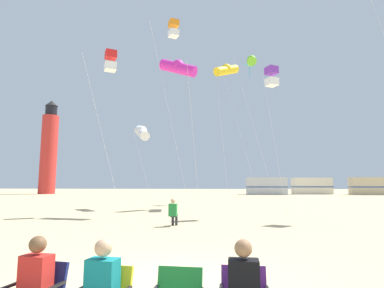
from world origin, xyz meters
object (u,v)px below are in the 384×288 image
Objects in this scene: kite_tube_lime at (252,61)px; lighthouse_distant at (49,150)px; kite_tube_magenta at (178,67)px; kite_box_violet at (272,77)px; spectator_navy_chair at (30,286)px; kite_tube_gold at (226,70)px; kite_flyer_standing at (173,211)px; kite_diamond_cyan at (248,72)px; kite_box_scarlet at (111,61)px; kite_box_orange at (174,29)px; kite_tube_white at (142,132)px; rv_van_silver at (266,186)px; rv_van_tan at (371,186)px; rv_van_cream at (312,186)px.

kite_tube_lime is 43.34m from lighthouse_distant.
kite_box_violet is at bearing -6.60° from kite_tube_magenta.
kite_tube_gold is (2.70, 20.20, 10.17)m from spectator_navy_chair.
lighthouse_distant is (-28.61, 38.83, 7.22)m from kite_flyer_standing.
kite_tube_gold is at bearing 112.53° from kite_box_violet.
kite_box_violet is at bearing -88.89° from kite_diamond_cyan.
kite_box_scarlet is 0.72× the size of kite_box_orange.
kite_box_scarlet is 0.80× the size of kite_tube_gold.
kite_flyer_standing is at bearing -112.27° from kite_tube_lime.
kite_diamond_cyan is at bearing -102.41° from kite_flyer_standing.
kite_flyer_standing is 0.13× the size of kite_box_scarlet.
kite_tube_white is at bearing 133.36° from kite_box_orange.
rv_van_silver is (10.39, 32.46, -10.71)m from kite_box_orange.
kite_box_violet is 12.69m from kite_diamond_cyan.
kite_box_orange is at bearing -125.59° from rv_van_tan.
kite_tube_magenta is 1.47× the size of rv_van_cream.
kite_tube_lime reaches higher than rv_van_tan.
rv_van_cream is 1.00× the size of rv_van_tan.
rv_van_cream is (21.49, 38.95, -7.21)m from kite_box_scarlet.
kite_box_orange is (-0.88, 15.80, 11.49)m from spectator_navy_chair.
lighthouse_distant reaches higher than kite_box_scarlet.
kite_box_orange is 41.53m from rv_van_cream.
kite_box_violet is at bearing -86.41° from kite_tube_lime.
lighthouse_distant is (-27.58, 32.70, -4.26)m from kite_box_orange.
spectator_navy_chair is at bearing -102.83° from kite_tube_lime.
kite_box_orange is 1.93× the size of rv_van_tan.
kite_tube_gold is 1.74× the size of rv_van_cream.
kite_tube_lime is at bearing 44.34° from kite_box_scarlet.
kite_tube_lime is 36.80m from rv_van_tan.
kite_tube_magenta is 12.90m from kite_diamond_cyan.
kite_box_violet is at bearing -112.96° from rv_van_cream.
kite_box_scarlet is 16.66m from kite_diamond_cyan.
spectator_navy_chair is 0.09× the size of kite_tube_lime.
kite_diamond_cyan reaches higher than rv_van_silver.
rv_van_cream is (46.05, 2.92, -6.45)m from lighthouse_distant.
kite_tube_white is at bearing -131.07° from rv_van_tan.
rv_van_silver is (9.36, 38.59, 0.78)m from kite_flyer_standing.
kite_box_orange is 1.95× the size of rv_van_silver.
kite_box_violet is 0.93× the size of kite_box_scarlet.
kite_box_violet is 48.08m from lighthouse_distant.
kite_box_orange is 43.00m from lighthouse_distant.
kite_tube_magenta is at bearing -108.28° from rv_van_silver.
lighthouse_distant is 38.52m from rv_van_silver.
kite_tube_gold is at bearing -125.61° from rv_van_tan.
kite_tube_magenta is at bearing -50.21° from lighthouse_distant.
lighthouse_distant reaches higher than rv_van_silver.
kite_diamond_cyan is at bearing 68.52° from kite_tube_gold.
kite_box_orange is at bearing -129.13° from kite_tube_gold.
lighthouse_distant is at bearing 129.64° from spectator_navy_chair.
kite_diamond_cyan is at bearing 64.20° from kite_tube_magenta.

